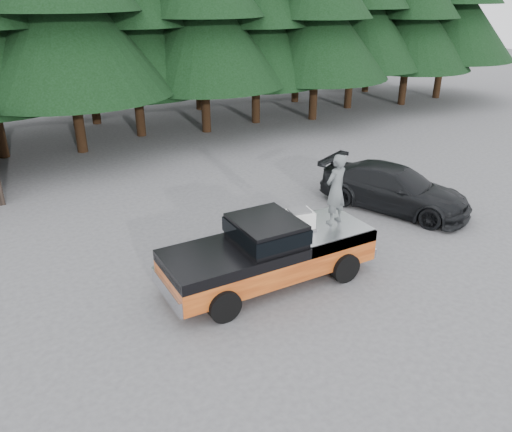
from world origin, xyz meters
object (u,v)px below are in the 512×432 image
pickup_truck (269,261)px  man_on_bed (336,189)px  air_compressor (299,220)px  parked_car (394,188)px

pickup_truck → man_on_bed: bearing=0.3°
pickup_truck → man_on_bed: 2.73m
air_compressor → parked_car: (5.54, 1.98, -0.79)m
air_compressor → man_on_bed: bearing=1.8°
man_on_bed → parked_car: bearing=-168.2°
air_compressor → man_on_bed: (1.10, -0.14, 0.76)m
parked_car → pickup_truck: bearing=174.1°
air_compressor → parked_car: bearing=28.6°
pickup_truck → parked_car: 6.93m
man_on_bed → parked_car: size_ratio=0.37×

